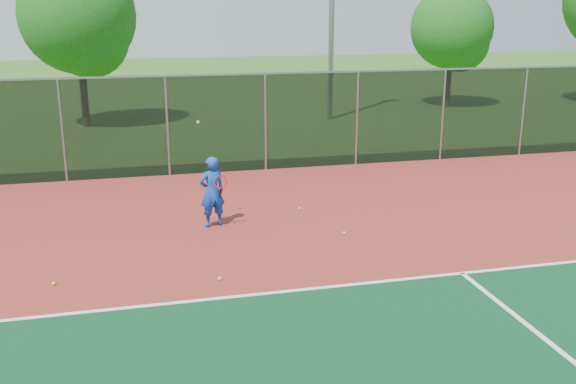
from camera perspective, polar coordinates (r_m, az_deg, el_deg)
The scene contains 10 objects.
ground at distance 9.68m, azimuth 13.11°, elevation -15.18°, with size 120.00×120.00×0.00m, color #305F1B.
court_apron at distance 11.26m, azimuth 8.55°, elevation -10.15°, with size 30.00×20.00×0.02m, color maroon.
fence_back at distance 20.00m, azimuth -2.03°, elevation 6.33°, with size 30.00×0.06×3.03m.
tennis_player at distance 14.92m, azimuth -6.76°, elevation 0.03°, with size 0.68×0.68×2.49m.
practice_ball_0 at distance 14.55m, azimuth 5.01°, elevation -3.65°, with size 0.07×0.07×0.07m, color yellow.
practice_ball_2 at distance 12.70m, azimuth -20.11°, elevation -7.65°, with size 0.07×0.07×0.07m, color yellow.
practice_ball_3 at distance 12.21m, azimuth -6.10°, elevation -7.66°, with size 0.07×0.07×0.07m, color yellow.
practice_ball_4 at distance 16.25m, azimuth 1.03°, elevation -1.46°, with size 0.07×0.07×0.07m, color yellow.
tree_back_left at distance 28.66m, azimuth -18.00°, elevation 14.24°, with size 4.77×4.77×7.01m.
tree_back_mid at distance 34.18m, azimuth 14.53°, elevation 13.65°, with size 4.11×4.11×6.04m.
Camera 1 is at (-3.95, -7.31, 4.96)m, focal length 40.00 mm.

